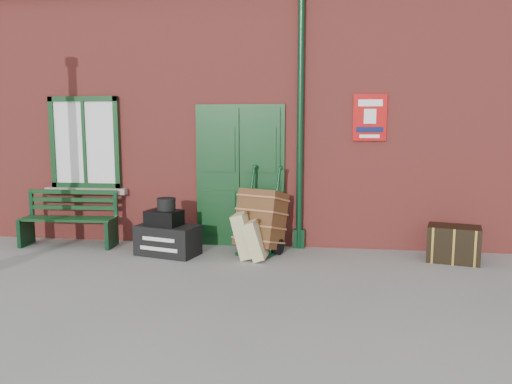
% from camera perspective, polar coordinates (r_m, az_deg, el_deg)
% --- Properties ---
extents(ground, '(80.00, 80.00, 0.00)m').
position_cam_1_polar(ground, '(6.71, -1.40, -9.18)').
color(ground, gray).
rests_on(ground, ground).
extents(station_building, '(10.30, 4.30, 4.36)m').
position_cam_1_polar(station_building, '(9.88, 1.89, 9.00)').
color(station_building, '#A83C36').
rests_on(station_building, ground).
extents(bench, '(1.51, 0.54, 0.92)m').
position_cam_1_polar(bench, '(8.60, -20.51, -2.69)').
color(bench, '#0D3315').
rests_on(bench, ground).
extents(houdini_trunk, '(1.00, 0.71, 0.45)m').
position_cam_1_polar(houdini_trunk, '(7.64, -10.04, -5.43)').
color(houdini_trunk, black).
rests_on(houdini_trunk, ground).
extents(strongbox, '(0.57, 0.48, 0.23)m').
position_cam_1_polar(strongbox, '(7.58, -10.46, -2.91)').
color(strongbox, black).
rests_on(strongbox, houdini_trunk).
extents(hatbox, '(0.33, 0.33, 0.18)m').
position_cam_1_polar(hatbox, '(7.57, -10.21, -1.37)').
color(hatbox, black).
rests_on(hatbox, strongbox).
extents(suitcase_back, '(0.37, 0.49, 0.68)m').
position_cam_1_polar(suitcase_back, '(7.37, -1.30, -4.90)').
color(suitcase_back, '#C7B983').
rests_on(suitcase_back, ground).
extents(suitcase_front, '(0.36, 0.44, 0.58)m').
position_cam_1_polar(suitcase_front, '(7.25, -0.01, -5.48)').
color(suitcase_front, '#C7B983').
rests_on(suitcase_front, ground).
extents(porter_trolley, '(0.83, 0.86, 1.30)m').
position_cam_1_polar(porter_trolley, '(7.57, 0.57, -3.28)').
color(porter_trolley, black).
rests_on(porter_trolley, ground).
extents(dark_trunk, '(0.80, 0.62, 0.51)m').
position_cam_1_polar(dark_trunk, '(7.71, 21.65, -5.51)').
color(dark_trunk, black).
rests_on(dark_trunk, ground).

